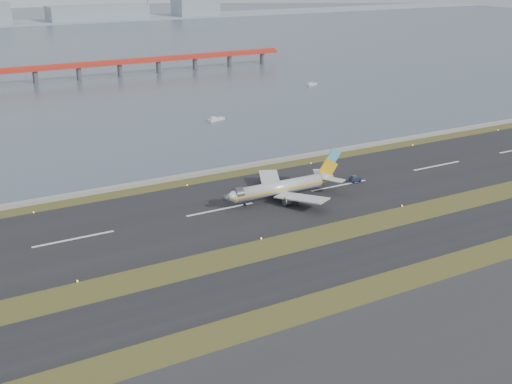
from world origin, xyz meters
TOP-DOWN VIEW (x-y plane):
  - ground at (0.00, 0.00)m, footprint 1000.00×1000.00m
  - apron_strip at (0.00, -55.00)m, footprint 1000.00×50.00m
  - taxiway_strip at (0.00, -12.00)m, footprint 1000.00×18.00m
  - runway_strip at (0.00, 30.00)m, footprint 1000.00×45.00m
  - seawall at (0.00, 60.00)m, footprint 1000.00×2.50m
  - red_pier at (20.00, 250.00)m, footprint 260.00×5.00m
  - airliner at (19.63, 29.13)m, footprint 38.52×32.89m
  - pushback_tug at (46.31, 30.40)m, footprint 3.45×2.17m
  - workboat_near at (44.00, 123.03)m, footprint 8.41×4.68m
  - workboat_far at (125.09, 170.60)m, footprint 7.58×4.43m

SIDE VIEW (x-z plane):
  - ground at x=0.00m, z-range 0.00..0.00m
  - apron_strip at x=0.00m, z-range 0.00..0.10m
  - taxiway_strip at x=0.00m, z-range 0.00..0.10m
  - runway_strip at x=0.00m, z-range 0.00..0.10m
  - seawall at x=0.00m, z-range 0.00..1.00m
  - workboat_far at x=125.09m, z-range -0.32..1.43m
  - workboat_near at x=44.00m, z-range -0.36..1.59m
  - pushback_tug at x=46.31m, z-range -0.03..2.11m
  - airliner at x=19.63m, z-range -2.94..9.86m
  - red_pier at x=20.00m, z-range 2.18..12.38m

